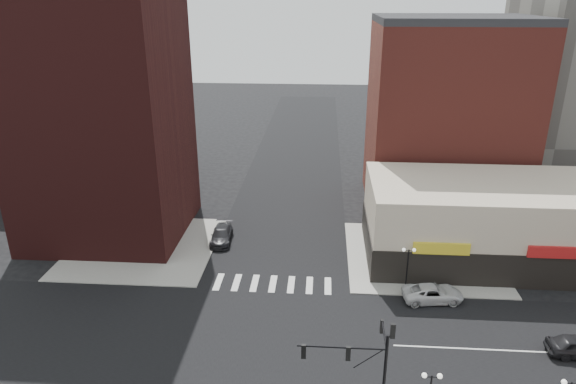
{
  "coord_description": "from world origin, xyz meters",
  "views": [
    {
      "loc": [
        4.24,
        -32.79,
        25.21
      ],
      "look_at": [
        1.64,
        3.6,
        11.0
      ],
      "focal_mm": 32.0,
      "sensor_mm": 36.0,
      "label": 1
    }
  ],
  "objects_px": {
    "street_lamp_ne": "(408,258)",
    "white_suv": "(433,293)",
    "traffic_signal": "(368,359)",
    "dark_sedan_north": "(222,235)"
  },
  "relations": [
    {
      "from": "street_lamp_ne",
      "to": "white_suv",
      "type": "bearing_deg",
      "value": -35.39
    },
    {
      "from": "traffic_signal",
      "to": "dark_sedan_north",
      "type": "relative_size",
      "value": 1.49
    },
    {
      "from": "traffic_signal",
      "to": "white_suv",
      "type": "xyz_separation_m",
      "value": [
        6.88,
        14.33,
        -4.23
      ]
    },
    {
      "from": "street_lamp_ne",
      "to": "white_suv",
      "type": "xyz_separation_m",
      "value": [
        2.11,
        -1.5,
        -2.56
      ]
    },
    {
      "from": "street_lamp_ne",
      "to": "dark_sedan_north",
      "type": "height_order",
      "value": "street_lamp_ne"
    },
    {
      "from": "traffic_signal",
      "to": "street_lamp_ne",
      "type": "xyz_separation_m",
      "value": [
        4.76,
        15.83,
        -1.67
      ]
    },
    {
      "from": "traffic_signal",
      "to": "white_suv",
      "type": "relative_size",
      "value": 1.48
    },
    {
      "from": "street_lamp_ne",
      "to": "white_suv",
      "type": "height_order",
      "value": "street_lamp_ne"
    },
    {
      "from": "white_suv",
      "to": "dark_sedan_north",
      "type": "height_order",
      "value": "dark_sedan_north"
    },
    {
      "from": "dark_sedan_north",
      "to": "street_lamp_ne",
      "type": "bearing_deg",
      "value": -27.98
    }
  ]
}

